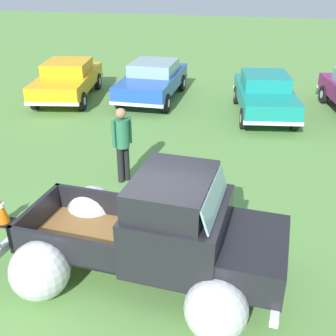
# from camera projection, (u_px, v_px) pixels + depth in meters

# --- Properties ---
(ground_plane) EXTENTS (80.00, 80.00, 0.00)m
(ground_plane) POSITION_uv_depth(u_px,v_px,m) (142.00, 271.00, 7.06)
(ground_plane) COLOR #609347
(vintage_pickup_truck) EXTENTS (4.73, 2.99, 1.96)m
(vintage_pickup_truck) POSITION_uv_depth(u_px,v_px,m) (163.00, 239.00, 6.62)
(vintage_pickup_truck) COLOR black
(vintage_pickup_truck) RESTS_ON ground
(show_car_0) EXTENTS (2.69, 4.72, 1.43)m
(show_car_0) POSITION_uv_depth(u_px,v_px,m) (68.00, 78.00, 15.92)
(show_car_0) COLOR black
(show_car_0) RESTS_ON ground
(show_car_1) EXTENTS (1.96, 4.51, 1.43)m
(show_car_1) POSITION_uv_depth(u_px,v_px,m) (153.00, 79.00, 15.83)
(show_car_1) COLOR black
(show_car_1) RESTS_ON ground
(show_car_2) EXTENTS (2.45, 4.43, 1.43)m
(show_car_2) POSITION_uv_depth(u_px,v_px,m) (265.00, 93.00, 14.08)
(show_car_2) COLOR black
(show_car_2) RESTS_ON ground
(spectator_0) EXTENTS (0.48, 0.48, 1.85)m
(spectator_0) POSITION_uv_depth(u_px,v_px,m) (122.00, 140.00, 9.56)
(spectator_0) COLOR black
(spectator_0) RESTS_ON ground
(lane_cone_0) EXTENTS (0.36, 0.36, 0.63)m
(lane_cone_0) POSITION_uv_depth(u_px,v_px,m) (1.00, 210.00, 8.25)
(lane_cone_0) COLOR black
(lane_cone_0) RESTS_ON ground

